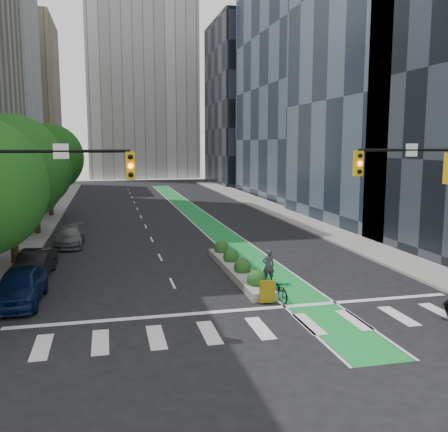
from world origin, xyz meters
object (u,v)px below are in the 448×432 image
cyclist (268,266)px  parked_car_left_far (70,236)px  median_planter (237,267)px  bicycle (281,290)px  parked_car_left_near (20,286)px  parked_car_left_mid (35,264)px

cyclist → parked_car_left_far: 16.04m
median_planter → parked_car_left_far: parked_car_left_far is taller
bicycle → parked_car_left_near: bearing=170.8°
parked_car_left_near → parked_car_left_far: bearing=86.5°
parked_car_left_near → parked_car_left_mid: (0.00, 4.61, -0.10)m
cyclist → parked_car_left_mid: 12.44m
parked_car_left_mid → parked_car_left_far: size_ratio=0.92×
parked_car_left_near → parked_car_left_mid: size_ratio=1.10×
median_planter → bicycle: size_ratio=5.94×
median_planter → bicycle: (0.80, -4.84, 0.08)m
median_planter → parked_car_left_mid: 10.87m
bicycle → parked_car_left_far: size_ratio=0.37×
bicycle → parked_car_left_far: parked_car_left_far is taller
cyclist → parked_car_left_mid: (-11.81, 3.93, -0.16)m
parked_car_left_near → parked_car_left_mid: 4.61m
bicycle → cyclist: 2.85m
bicycle → cyclist: (0.31, 2.80, 0.42)m
parked_car_left_mid → cyclist: bearing=-11.3°
median_planter → parked_car_left_far: bearing=133.4°
median_planter → parked_car_left_near: parked_car_left_near is taller
median_planter → parked_car_left_near: (-10.70, -2.72, 0.44)m
bicycle → cyclist: size_ratio=0.99×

